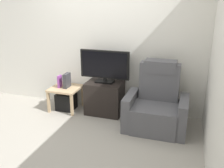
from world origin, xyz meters
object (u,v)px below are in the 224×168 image
at_px(recliner_armchair, 157,106).
at_px(game_console, 67,80).
at_px(tv_stand, 105,98).
at_px(subwoofer_box, 66,101).
at_px(television, 105,66).
at_px(side_table, 66,91).
at_px(book_upright, 60,81).

xyz_separation_m(recliner_armchair, game_console, (-1.70, 0.20, 0.20)).
height_order(tv_stand, game_console, game_console).
bearing_deg(tv_stand, subwoofer_box, -175.27).
bearing_deg(game_console, television, 5.67).
bearing_deg(subwoofer_box, television, 6.16).
height_order(recliner_armchair, game_console, recliner_armchair).
height_order(subwoofer_box, game_console, game_console).
relative_size(subwoofer_box, game_console, 1.19).
bearing_deg(recliner_armchair, television, 159.59).
relative_size(television, game_console, 3.31).
bearing_deg(recliner_armchair, side_table, 168.86).
bearing_deg(tv_stand, television, 90.00).
height_order(television, recliner_armchair, television).
relative_size(tv_stand, side_table, 1.21).
relative_size(recliner_armchair, side_table, 2.00).
height_order(tv_stand, side_table, tv_stand).
height_order(side_table, game_console, game_console).
relative_size(recliner_armchair, game_console, 3.99).
bearing_deg(side_table, tv_stand, 4.73).
xyz_separation_m(tv_stand, game_console, (-0.72, -0.05, 0.28)).
bearing_deg(television, tv_stand, -90.00).
distance_m(tv_stand, subwoofer_box, 0.77).
xyz_separation_m(television, game_console, (-0.72, -0.07, -0.32)).
xyz_separation_m(recliner_armchair, subwoofer_box, (-1.74, 0.19, -0.21)).
bearing_deg(tv_stand, side_table, -175.27).
bearing_deg(subwoofer_box, recliner_armchair, -6.26).
xyz_separation_m(tv_stand, recliner_armchair, (0.98, -0.25, 0.08)).
distance_m(subwoofer_box, game_console, 0.42).
distance_m(recliner_armchair, side_table, 1.75).
xyz_separation_m(tv_stand, television, (0.00, 0.02, 0.60)).
distance_m(side_table, book_upright, 0.21).
relative_size(side_table, book_upright, 2.36).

